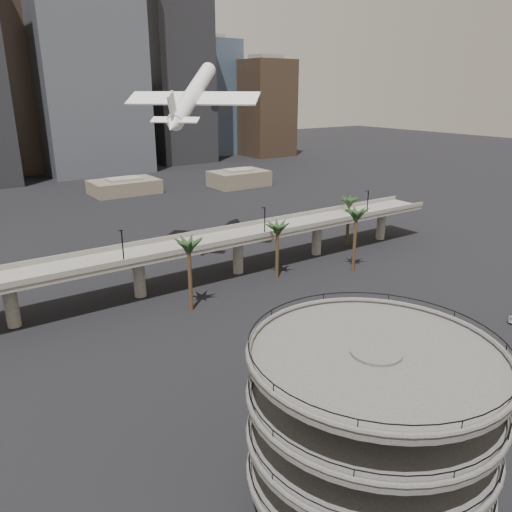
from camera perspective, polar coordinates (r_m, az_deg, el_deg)
ground at (r=63.65m, az=17.90°, el=-18.33°), size 700.00×700.00×0.00m
parking_ramp at (r=47.51m, az=12.97°, el=-17.30°), size 22.20×22.20×17.35m
overpass at (r=98.77m, az=-7.46°, el=0.81°), size 130.00×9.30×14.70m
palm_trees at (r=103.06m, az=5.09°, el=3.95°), size 54.40×18.40×14.00m
low_buildings at (r=181.50m, az=-18.43°, el=6.76°), size 135.00×27.50×6.80m
skyline at (r=252.66m, az=-22.74°, el=17.99°), size 269.00×86.00×110.38m
airborne_jet at (r=111.77m, az=-7.22°, el=17.81°), size 25.03×24.74×15.75m
car_a at (r=67.62m, az=2.02°, el=-14.15°), size 4.41×2.04×1.46m
car_b at (r=86.98m, az=13.31°, el=-6.72°), size 5.00×1.84×1.64m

